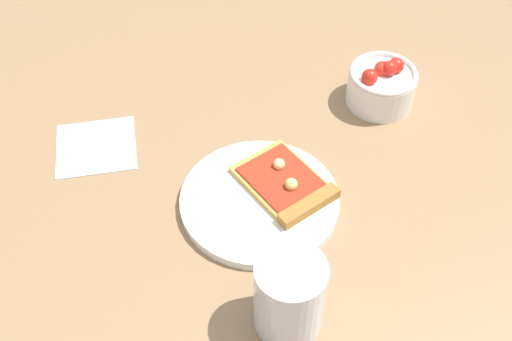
{
  "coord_description": "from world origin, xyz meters",
  "views": [
    {
      "loc": [
        -0.16,
        -0.57,
        0.69
      ],
      "look_at": [
        -0.03,
        0.0,
        0.03
      ],
      "focal_mm": 44.48,
      "sensor_mm": 36.0,
      "label": 1
    }
  ],
  "objects_px": {
    "pizza_slice_main": "(288,185)",
    "paper_napkin": "(96,146)",
    "plate": "(260,201)",
    "salad_bowl": "(382,85)",
    "soda_glass": "(289,298)"
  },
  "relations": [
    {
      "from": "plate",
      "to": "soda_glass",
      "type": "xyz_separation_m",
      "value": [
        -0.01,
        -0.18,
        0.04
      ]
    },
    {
      "from": "pizza_slice_main",
      "to": "paper_napkin",
      "type": "distance_m",
      "value": 0.3
    },
    {
      "from": "pizza_slice_main",
      "to": "soda_glass",
      "type": "xyz_separation_m",
      "value": [
        -0.05,
        -0.19,
        0.03
      ]
    },
    {
      "from": "salad_bowl",
      "to": "pizza_slice_main",
      "type": "bearing_deg",
      "value": -140.58
    },
    {
      "from": "soda_glass",
      "to": "paper_napkin",
      "type": "xyz_separation_m",
      "value": [
        -0.21,
        0.34,
        -0.05
      ]
    },
    {
      "from": "plate",
      "to": "salad_bowl",
      "type": "xyz_separation_m",
      "value": [
        0.24,
        0.17,
        0.03
      ]
    },
    {
      "from": "pizza_slice_main",
      "to": "salad_bowl",
      "type": "relative_size",
      "value": 1.49
    },
    {
      "from": "salad_bowl",
      "to": "paper_napkin",
      "type": "height_order",
      "value": "salad_bowl"
    },
    {
      "from": "soda_glass",
      "to": "paper_napkin",
      "type": "relative_size",
      "value": 0.94
    },
    {
      "from": "pizza_slice_main",
      "to": "salad_bowl",
      "type": "xyz_separation_m",
      "value": [
        0.19,
        0.16,
        0.01
      ]
    },
    {
      "from": "salad_bowl",
      "to": "paper_napkin",
      "type": "bearing_deg",
      "value": -179.25
    },
    {
      "from": "soda_glass",
      "to": "pizza_slice_main",
      "type": "bearing_deg",
      "value": 75.66
    },
    {
      "from": "plate",
      "to": "salad_bowl",
      "type": "bearing_deg",
      "value": 35.35
    },
    {
      "from": "plate",
      "to": "pizza_slice_main",
      "type": "xyz_separation_m",
      "value": [
        0.04,
        0.01,
        0.01
      ]
    },
    {
      "from": "salad_bowl",
      "to": "soda_glass",
      "type": "bearing_deg",
      "value": -124.73
    }
  ]
}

